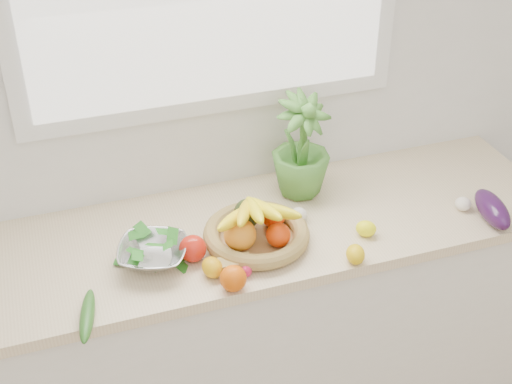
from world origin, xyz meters
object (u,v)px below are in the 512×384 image
object	(u,v)px
apple	(193,249)
potted_herb	(301,146)
eggplant	(492,209)
cucumber	(87,316)
colander_with_spinach	(152,249)
fruit_basket	(255,229)

from	to	relation	value
apple	potted_herb	bearing A→B (deg)	28.53
eggplant	cucumber	world-z (taller)	eggplant
eggplant	colander_with_spinach	world-z (taller)	colander_with_spinach
eggplant	fruit_basket	size ratio (longest dim) A/B	0.56
apple	colander_with_spinach	xyz separation A→B (m)	(-0.12, 0.02, 0.01)
fruit_basket	colander_with_spinach	world-z (taller)	fruit_basket
eggplant	potted_herb	xyz separation A→B (m)	(-0.55, 0.36, 0.15)
apple	eggplant	xyz separation A→B (m)	(1.01, -0.11, -0.00)
apple	cucumber	bearing A→B (deg)	-153.93
apple	colander_with_spinach	bearing A→B (deg)	170.82
potted_herb	colander_with_spinach	world-z (taller)	potted_herb
apple	potted_herb	distance (m)	0.54
apple	cucumber	xyz separation A→B (m)	(-0.35, -0.17, -0.02)
apple	colander_with_spinach	size ratio (longest dim) A/B	0.31
apple	eggplant	distance (m)	1.02
apple	fruit_basket	bearing A→B (deg)	6.46
potted_herb	fruit_basket	xyz separation A→B (m)	(-0.24, -0.22, -0.14)
eggplant	cucumber	bearing A→B (deg)	-177.58
eggplant	fruit_basket	distance (m)	0.81
eggplant	cucumber	size ratio (longest dim) A/B	0.98
cucumber	fruit_basket	xyz separation A→B (m)	(0.57, 0.20, 0.03)
eggplant	cucumber	xyz separation A→B (m)	(-1.36, -0.06, -0.02)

